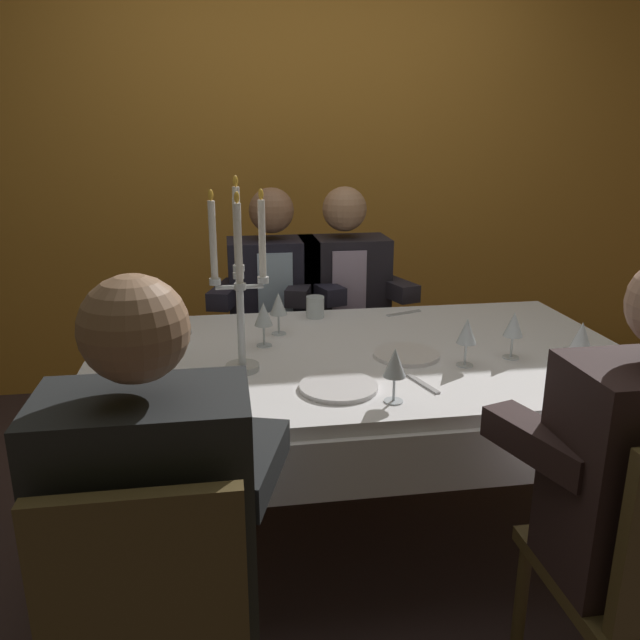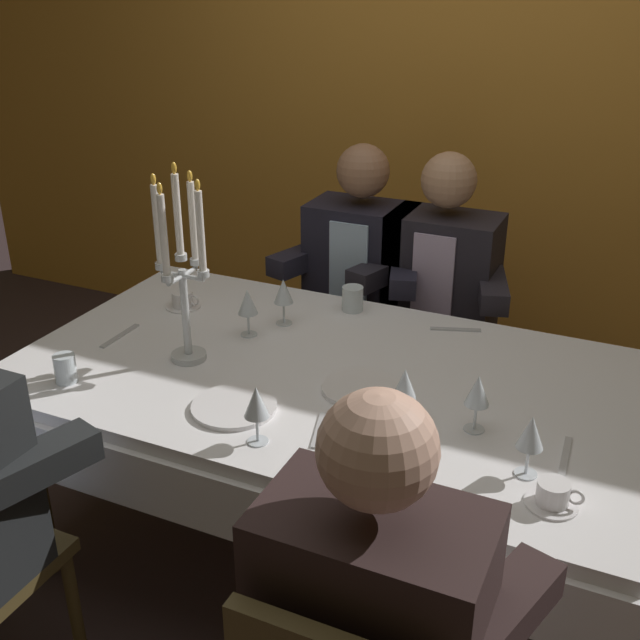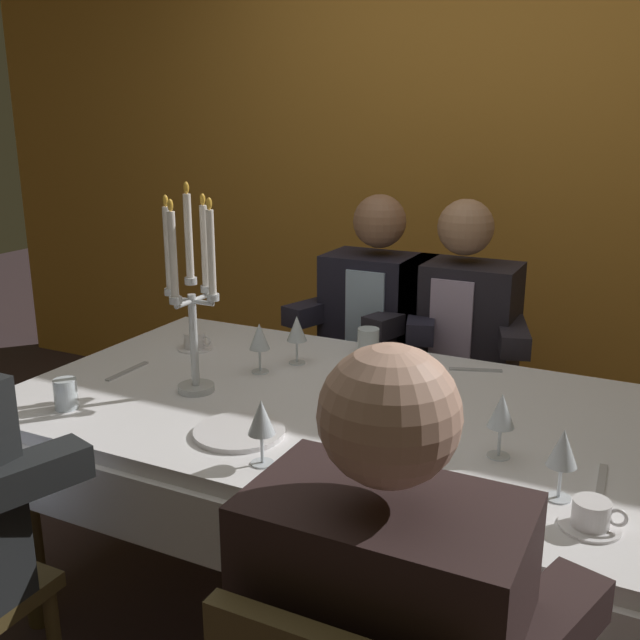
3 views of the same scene
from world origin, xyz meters
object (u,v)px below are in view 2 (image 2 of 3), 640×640
object	(u,v)px
water_tumbler_1	(353,299)
seated_diner_1	(361,266)
dinner_plate_0	(361,388)
seated_diner_3	(370,630)
coffee_cup_1	(183,300)
wine_glass_0	(405,385)
wine_glass_2	(255,403)
wine_glass_4	(531,434)
coffee_cup_0	(553,495)
wine_glass_3	(248,303)
seated_diner_2	(442,279)
wine_glass_1	(478,392)
candelabra	(182,270)
dinner_plate_1	(234,407)
dining_table	(326,404)
water_tumbler_0	(65,368)
wine_glass_5	(283,293)

from	to	relation	value
water_tumbler_1	seated_diner_1	xyz separation A→B (m)	(-0.14, 0.43, -0.05)
dinner_plate_0	seated_diner_3	xyz separation A→B (m)	(0.35, -0.82, -0.01)
seated_diner_1	coffee_cup_1	bearing A→B (deg)	-122.50
wine_glass_0	seated_diner_1	size ratio (longest dim) A/B	0.13
wine_glass_2	wine_glass_4	world-z (taller)	same
wine_glass_0	coffee_cup_0	distance (m)	0.48
wine_glass_3	wine_glass_4	xyz separation A→B (m)	(0.99, -0.40, 0.00)
wine_glass_2	wine_glass_4	xyz separation A→B (m)	(0.66, 0.15, -0.00)
wine_glass_3	seated_diner_1	xyz separation A→B (m)	(0.10, 0.77, -0.12)
wine_glass_0	seated_diner_2	world-z (taller)	seated_diner_2
wine_glass_1	wine_glass_2	xyz separation A→B (m)	(-0.50, -0.29, 0.00)
water_tumbler_1	seated_diner_2	bearing A→B (deg)	64.87
wine_glass_3	wine_glass_0	bearing A→B (deg)	-24.95
coffee_cup_1	seated_diner_1	size ratio (longest dim) A/B	0.11
wine_glass_1	coffee_cup_0	bearing A→B (deg)	-44.06
candelabra	seated_diner_3	world-z (taller)	candelabra
coffee_cup_1	seated_diner_2	xyz separation A→B (m)	(0.77, 0.67, -0.03)
seated_diner_1	wine_glass_1	bearing A→B (deg)	-54.33
wine_glass_3	seated_diner_3	world-z (taller)	seated_diner_3
wine_glass_1	water_tumbler_1	bearing A→B (deg)	135.27
candelabra	seated_diner_3	xyz separation A→B (m)	(0.91, -0.78, -0.30)
dinner_plate_1	wine_glass_2	xyz separation A→B (m)	(0.14, -0.12, 0.11)
candelabra	dining_table	bearing A→B (deg)	14.67
wine_glass_2	seated_diner_3	world-z (taller)	seated_diner_3
wine_glass_2	seated_diner_1	size ratio (longest dim) A/B	0.13
water_tumbler_0	water_tumbler_1	bearing A→B (deg)	55.60
wine_glass_5	seated_diner_1	world-z (taller)	seated_diner_1
dinner_plate_1	water_tumbler_0	world-z (taller)	water_tumbler_0
wine_glass_4	coffee_cup_1	bearing A→B (deg)	159.30
dining_table	wine_glass_5	distance (m)	0.43
dinner_plate_0	coffee_cup_0	xyz separation A→B (m)	(0.60, -0.30, 0.02)
dinner_plate_0	wine_glass_5	size ratio (longest dim) A/B	1.39
wine_glass_4	water_tumbler_1	bearing A→B (deg)	136.04
dinner_plate_0	wine_glass_4	xyz separation A→B (m)	(0.52, -0.21, 0.11)
seated_diner_2	coffee_cup_1	bearing A→B (deg)	-139.09
coffee_cup_0	seated_diner_1	world-z (taller)	seated_diner_1
wine_glass_5	candelabra	bearing A→B (deg)	-113.02
wine_glass_4	wine_glass_1	bearing A→B (deg)	138.98
candelabra	seated_diner_1	distance (m)	1.06
coffee_cup_1	seated_diner_1	world-z (taller)	seated_diner_1
dining_table	wine_glass_2	xyz separation A→B (m)	(-0.00, -0.43, 0.24)
wine_glass_5	coffee_cup_0	distance (m)	1.19
candelabra	wine_glass_2	distance (m)	0.56
wine_glass_0	wine_glass_2	world-z (taller)	same
wine_glass_1	wine_glass_4	world-z (taller)	same
wine_glass_3	seated_diner_2	distance (m)	0.89
coffee_cup_0	wine_glass_1	bearing A→B (deg)	135.94
dinner_plate_0	seated_diner_3	distance (m)	0.89
wine_glass_2	seated_diner_1	bearing A→B (deg)	100.14
candelabra	wine_glass_4	size ratio (longest dim) A/B	3.80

